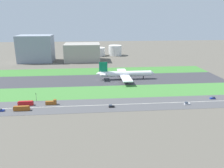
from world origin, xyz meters
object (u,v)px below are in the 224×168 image
Objects in this scene: car_5 at (187,103)px; fuel_tank_east at (115,50)px; bus_1 at (22,108)px; hangar_building at (82,52)px; car_3 at (1,110)px; fuel_tank_west at (80,52)px; car_2 at (213,98)px; airliner at (124,74)px; fuel_tank_centre at (98,52)px; truck_0 at (51,103)px; terminal_building at (36,49)px; traffic_light at (36,96)px; car_4 at (111,106)px; bus_0 at (26,103)px.

fuel_tank_east is (-31.87, 237.00, 7.98)m from car_5.
hangar_building is (38.28, 192.00, 11.51)m from bus_1.
fuel_tank_west is (46.74, 237.00, 6.72)m from car_3.
hangar_building is (-115.04, 182.00, 12.40)m from car_2.
car_5 is at bearing -63.82° from airliner.
fuel_tank_centre is at bearing -75.36° from car_5.
airliner is 87.08m from car_5.
fuel_tank_east is (-58.77, 227.00, 7.98)m from car_2.
truck_0 is at bearing -101.12° from fuel_tank_centre.
terminal_building is 0.94× the size of hangar_building.
car_5 and car_3 have the same top height.
truck_0 is 0.72× the size of bus_1.
car_3 is 0.08× the size of hangar_building.
car_2 is 146.99m from traffic_light.
hangar_building is at bearing 113.60° from airliner.
airliner is 159.15m from fuel_tank_east.
car_4 is at bearing -16.73° from traffic_light.
bus_0 is at bearing -142.27° from airliner.
hangar_building reaches higher than traffic_light.
car_5 is 1.00× the size of car_4.
car_3 is 28.14m from traffic_light.
bus_1 is 0.23× the size of terminal_building.
fuel_tank_west reaches higher than car_4.
fuel_tank_east reaches higher than car_3.
bus_0 is at bearing -8.58° from car_4.
traffic_light is at bearing 51.38° from bus_0.
car_2 is (86.88, 10.00, 0.00)m from car_4.
hangar_building is (70.00, 0.00, -6.62)m from terminal_building.
car_2 is 234.62m from fuel_tank_east.
traffic_light is (21.38, 17.99, 3.37)m from car_3.
fuel_tank_centre reaches higher than car_2.
car_3 is at bearing -146.29° from bus_0.
fuel_tank_west is (12.07, 227.00, 5.97)m from truck_0.
terminal_building reaches higher than bus_0.
bus_0 is at bearing -101.82° from hangar_building.
car_3 is 18.04m from bus_0.
airliner is 165.94m from terminal_building.
fuel_tank_east is at bearing 104.51° from car_2.
truck_0 reaches higher than car_2.
airliner is 129.21m from car_3.
truck_0 is (-68.20, -68.00, -4.56)m from airliner.
fuel_tank_east is at bearing -82.34° from car_5.
truck_0 is 1.91× the size of car_4.
truck_0 is at bearing -93.04° from fuel_tank_west.
airliner is at bearing -105.50° from car_4.
car_5 is at bearing -159.61° from car_2.
fuel_tank_east is at bearing 0.00° from fuel_tank_west.
car_4 is 62.60m from traffic_light.
fuel_tank_centre reaches higher than truck_0.
airliner is at bearing -63.82° from car_5.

